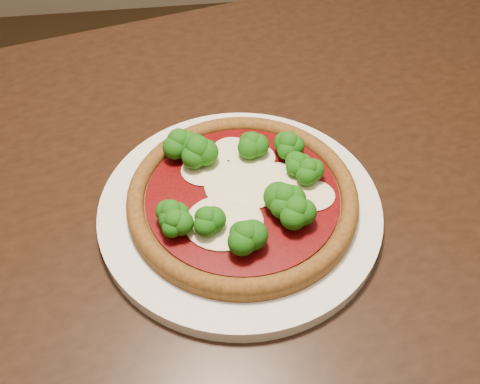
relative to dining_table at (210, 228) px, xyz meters
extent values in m
cube|color=black|center=(0.00, 0.00, 0.07)|extent=(1.45, 1.12, 0.04)
cylinder|color=black|center=(0.49, 0.50, -0.30)|extent=(0.06, 0.06, 0.71)
cylinder|color=white|center=(0.04, -0.05, 0.10)|extent=(0.34, 0.34, 0.02)
cylinder|color=brown|center=(0.04, -0.05, 0.12)|extent=(0.27, 0.27, 0.01)
torus|color=brown|center=(0.04, -0.05, 0.12)|extent=(0.27, 0.27, 0.02)
cylinder|color=#5F0406|center=(0.04, -0.05, 0.12)|extent=(0.23, 0.23, 0.00)
ellipsoid|color=#F8EEC5|center=(0.04, -0.04, 0.13)|extent=(0.09, 0.08, 0.01)
ellipsoid|color=#F8EEC5|center=(0.08, -0.04, 0.13)|extent=(0.07, 0.07, 0.01)
ellipsoid|color=#F8EEC5|center=(0.03, 0.03, 0.13)|extent=(0.05, 0.04, 0.00)
ellipsoid|color=#F8EEC5|center=(0.12, -0.06, 0.13)|extent=(0.05, 0.05, 0.00)
ellipsoid|color=#F8EEC5|center=(0.00, -0.01, 0.13)|extent=(0.06, 0.06, 0.00)
ellipsoid|color=#F8EEC5|center=(0.01, -0.09, 0.13)|extent=(0.09, 0.08, 0.01)
ellipsoid|color=#F8EEC5|center=(0.06, 0.01, 0.13)|extent=(0.06, 0.05, 0.00)
ellipsoid|color=#1E7112|center=(0.08, -0.08, 0.15)|extent=(0.05, 0.05, 0.04)
ellipsoid|color=#1E7112|center=(0.06, 0.01, 0.15)|extent=(0.04, 0.04, 0.03)
ellipsoid|color=#1E7112|center=(0.03, -0.13, 0.15)|extent=(0.05, 0.05, 0.04)
ellipsoid|color=#1E7112|center=(-0.03, 0.02, 0.15)|extent=(0.05, 0.05, 0.04)
ellipsoid|color=#1E7112|center=(-0.01, 0.02, 0.14)|extent=(0.03, 0.03, 0.03)
ellipsoid|color=#1E7112|center=(0.12, -0.04, 0.15)|extent=(0.04, 0.04, 0.03)
ellipsoid|color=#1E7112|center=(-0.04, -0.10, 0.15)|extent=(0.04, 0.04, 0.03)
ellipsoid|color=#1E7112|center=(-0.04, -0.09, 0.15)|extent=(0.04, 0.04, 0.03)
ellipsoid|color=#1E7112|center=(0.10, 0.01, 0.15)|extent=(0.04, 0.04, 0.04)
ellipsoid|color=#1E7112|center=(-0.01, -0.10, 0.15)|extent=(0.04, 0.04, 0.03)
ellipsoid|color=#1E7112|center=(-0.01, 0.00, 0.15)|extent=(0.05, 0.05, 0.04)
ellipsoid|color=#1E7112|center=(0.09, -0.10, 0.15)|extent=(0.05, 0.05, 0.04)
ellipsoid|color=#1E7112|center=(0.11, -0.03, 0.14)|extent=(0.04, 0.04, 0.03)
camera|label=1|loc=(-0.02, -0.46, 0.60)|focal=40.00mm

